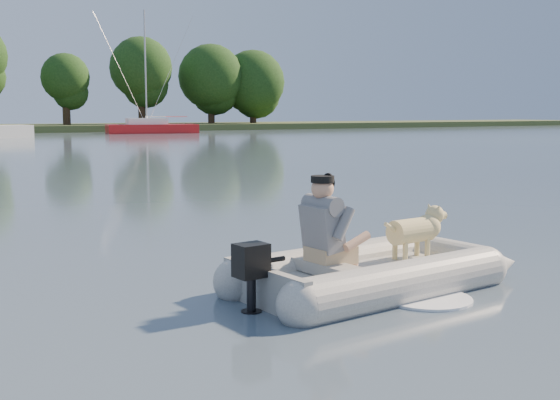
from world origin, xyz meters
TOP-DOWN VIEW (x-y plane):
  - water at (0.00, 0.00)m, footprint 160.00×160.00m
  - dinghy at (-0.02, 0.40)m, footprint 4.57×3.28m
  - man at (-0.67, 0.38)m, footprint 0.73×0.65m
  - dog at (0.58, 0.51)m, footprint 0.90×0.40m
  - outboard_motor at (-1.56, 0.24)m, footprint 0.41×0.31m
  - sailboat at (15.97, 50.97)m, footprint 7.72×3.36m

SIDE VIEW (x-z plane):
  - water at x=0.00m, z-range 0.00..0.00m
  - outboard_motor at x=-1.56m, z-range -0.08..0.66m
  - sailboat at x=15.97m, z-range -4.68..5.58m
  - dog at x=0.58m, z-range 0.19..0.77m
  - dinghy at x=-0.02m, z-range -0.10..1.20m
  - man at x=-0.67m, z-range 0.22..1.23m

